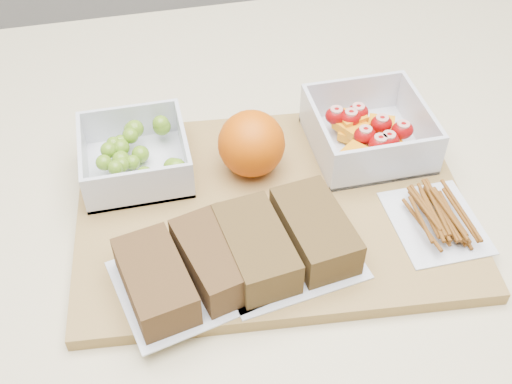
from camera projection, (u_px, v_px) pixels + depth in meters
cutting_board at (272, 207)px, 0.71m from camera, size 0.45×0.34×0.02m
grape_container at (137, 155)px, 0.72m from camera, size 0.12×0.12×0.05m
fruit_container at (368, 133)px, 0.75m from camera, size 0.13×0.13×0.06m
orange at (251, 144)px, 0.71m from camera, size 0.08×0.08×0.08m
sandwich_bag_left at (186, 270)px, 0.61m from camera, size 0.15×0.14×0.04m
sandwich_bag_center at (286, 240)px, 0.63m from camera, size 0.15×0.14×0.04m
pretzel_bag at (437, 216)px, 0.67m from camera, size 0.09×0.11×0.02m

